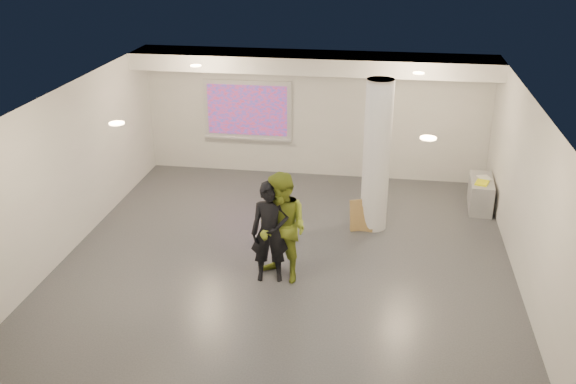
% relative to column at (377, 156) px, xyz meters
% --- Properties ---
extents(floor, '(8.00, 9.00, 0.01)m').
position_rel_column_xyz_m(floor, '(-1.50, -1.80, -1.50)').
color(floor, '#35373C').
rests_on(floor, ground).
extents(ceiling, '(8.00, 9.00, 0.01)m').
position_rel_column_xyz_m(ceiling, '(-1.50, -1.80, 1.50)').
color(ceiling, white).
rests_on(ceiling, floor).
extents(wall_back, '(8.00, 0.01, 3.00)m').
position_rel_column_xyz_m(wall_back, '(-1.50, 2.70, 0.00)').
color(wall_back, beige).
rests_on(wall_back, floor).
extents(wall_front, '(8.00, 0.01, 3.00)m').
position_rel_column_xyz_m(wall_front, '(-1.50, -6.30, 0.00)').
color(wall_front, beige).
rests_on(wall_front, floor).
extents(wall_left, '(0.01, 9.00, 3.00)m').
position_rel_column_xyz_m(wall_left, '(-5.50, -1.80, 0.00)').
color(wall_left, beige).
rests_on(wall_left, floor).
extents(wall_right, '(0.01, 9.00, 3.00)m').
position_rel_column_xyz_m(wall_right, '(2.50, -1.80, 0.00)').
color(wall_right, beige).
rests_on(wall_right, floor).
extents(soffit_band, '(8.00, 1.10, 0.36)m').
position_rel_column_xyz_m(soffit_band, '(-1.50, 2.15, 1.32)').
color(soffit_band, silver).
rests_on(soffit_band, ceiling).
extents(downlight_nw, '(0.22, 0.22, 0.02)m').
position_rel_column_xyz_m(downlight_nw, '(-3.70, 0.70, 1.48)').
color(downlight_nw, '#FED193').
rests_on(downlight_nw, ceiling).
extents(downlight_ne, '(0.22, 0.22, 0.02)m').
position_rel_column_xyz_m(downlight_ne, '(0.70, 0.70, 1.48)').
color(downlight_ne, '#FED193').
rests_on(downlight_ne, ceiling).
extents(downlight_sw, '(0.22, 0.22, 0.02)m').
position_rel_column_xyz_m(downlight_sw, '(-3.70, -3.30, 1.48)').
color(downlight_sw, '#FED193').
rests_on(downlight_sw, ceiling).
extents(downlight_se, '(0.22, 0.22, 0.02)m').
position_rel_column_xyz_m(downlight_se, '(0.70, -3.30, 1.48)').
color(downlight_se, '#FED193').
rests_on(downlight_se, ceiling).
extents(column, '(0.52, 0.52, 3.00)m').
position_rel_column_xyz_m(column, '(0.00, 0.00, 0.00)').
color(column, silver).
rests_on(column, floor).
extents(projection_screen, '(2.10, 0.13, 1.42)m').
position_rel_column_xyz_m(projection_screen, '(-3.10, 2.65, 0.03)').
color(projection_screen, silver).
rests_on(projection_screen, wall_back).
extents(credenza, '(0.53, 1.14, 0.65)m').
position_rel_column_xyz_m(credenza, '(2.22, 1.29, -1.18)').
color(credenza, gray).
rests_on(credenza, floor).
extents(papers_stack, '(0.32, 0.36, 0.02)m').
position_rel_column_xyz_m(papers_stack, '(2.27, 1.37, -0.84)').
color(papers_stack, silver).
rests_on(papers_stack, credenza).
extents(postit_pad, '(0.33, 0.39, 0.03)m').
position_rel_column_xyz_m(postit_pad, '(2.18, 1.06, -0.84)').
color(postit_pad, '#E9EF0E').
rests_on(postit_pad, credenza).
extents(cardboard_back, '(0.59, 0.36, 0.63)m').
position_rel_column_xyz_m(cardboard_back, '(-0.18, -0.12, -1.18)').
color(cardboard_back, olive).
rests_on(cardboard_back, floor).
extents(cardboard_front, '(0.47, 0.19, 0.50)m').
position_rel_column_xyz_m(cardboard_front, '(-0.21, -0.18, -1.25)').
color(cardboard_front, olive).
rests_on(cardboard_front, floor).
extents(woman, '(0.70, 0.52, 1.77)m').
position_rel_column_xyz_m(woman, '(-1.66, -2.29, -0.62)').
color(woman, black).
rests_on(woman, floor).
extents(man, '(1.17, 1.10, 1.91)m').
position_rel_column_xyz_m(man, '(-1.46, -2.25, -0.54)').
color(man, olive).
rests_on(man, floor).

